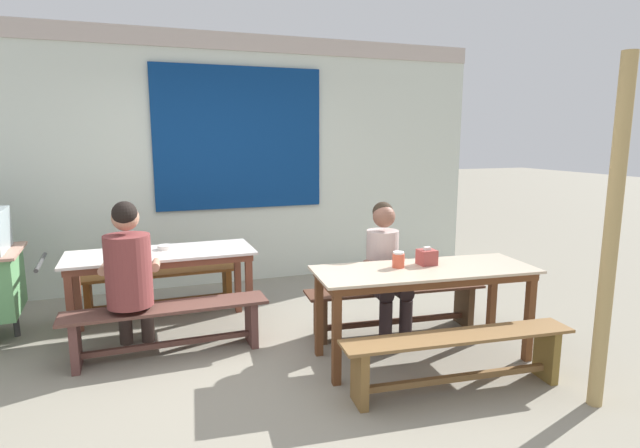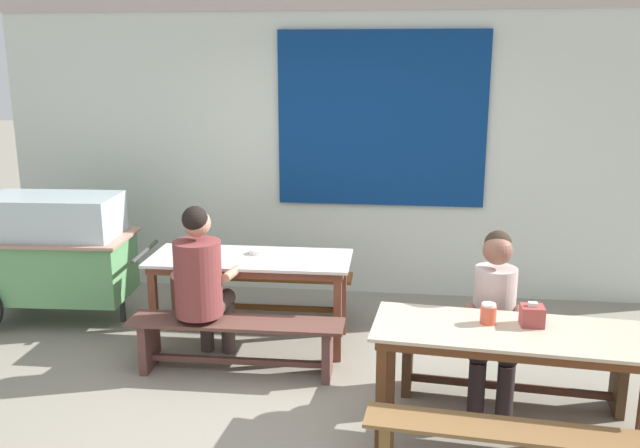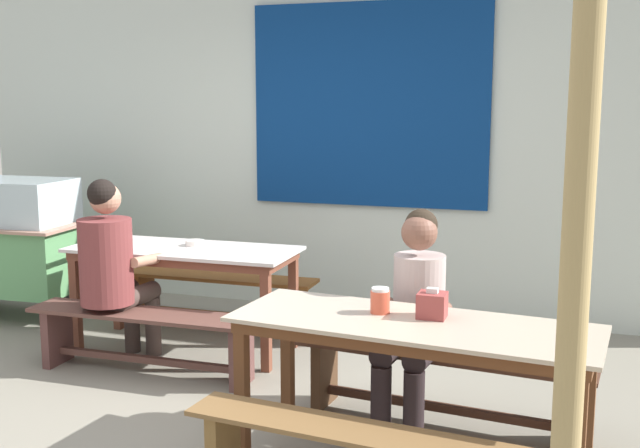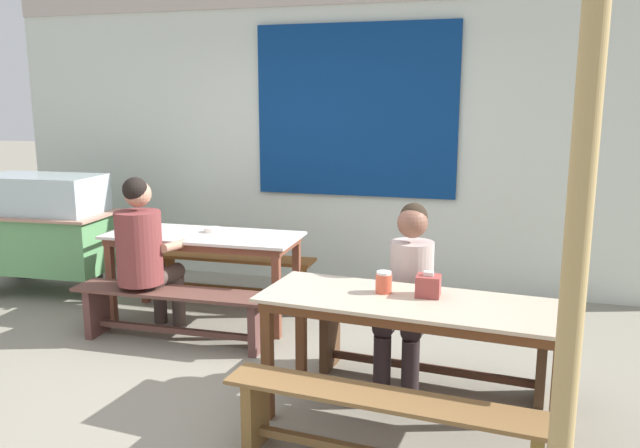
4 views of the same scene
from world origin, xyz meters
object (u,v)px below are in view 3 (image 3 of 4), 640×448
object	(u,v)px
bench_far_front	(145,332)
bench_near_back	(441,377)
condiment_jar	(380,301)
wooden_support_post	(573,310)
food_cart	(2,238)
soup_bowl	(195,243)
person_right_near_table	(414,309)
person_left_back_turned	(112,263)
tissue_box	(432,305)
dining_table_near	(412,337)
bench_far_back	(219,292)
dining_table_far	(184,258)

from	to	relation	value
bench_far_front	bench_near_back	bearing A→B (deg)	-4.89
condiment_jar	wooden_support_post	distance (m)	1.47
food_cart	soup_bowl	world-z (taller)	food_cart
bench_near_back	soup_bowl	world-z (taller)	soup_bowl
bench_far_front	person_right_near_table	size ratio (longest dim) A/B	1.34
person_left_back_turned	tissue_box	xyz separation A→B (m)	(2.27, -0.69, 0.09)
dining_table_near	bench_far_front	xyz separation A→B (m)	(-1.93, 0.73, -0.38)
dining_table_near	soup_bowl	bearing A→B (deg)	143.84
bench_far_back	soup_bowl	world-z (taller)	soup_bowl
dining_table_near	food_cart	size ratio (longest dim) A/B	1.07
dining_table_far	condiment_jar	distance (m)	2.13
bench_far_front	wooden_support_post	world-z (taller)	wooden_support_post
bench_near_back	condiment_jar	xyz separation A→B (m)	(-0.23, -0.47, 0.53)
soup_bowl	food_cart	bearing A→B (deg)	174.40
bench_near_back	person_left_back_turned	size ratio (longest dim) A/B	1.30
bench_far_front	food_cart	xyz separation A→B (m)	(-1.86, 0.84, 0.38)
bench_near_back	soup_bowl	distance (m)	2.17
food_cart	soup_bowl	size ratio (longest dim) A/B	12.05
dining_table_far	dining_table_near	xyz separation A→B (m)	(1.94, -1.29, 0.00)
food_cart	tissue_box	world-z (taller)	food_cart
person_left_back_turned	food_cart	bearing A→B (deg)	153.74
bench_near_back	food_cart	xyz separation A→B (m)	(-3.83, 1.01, 0.38)
food_cart	person_right_near_table	distance (m)	3.85
tissue_box	soup_bowl	world-z (taller)	tissue_box
dining_table_near	bench_far_front	size ratio (longest dim) A/B	1.11
dining_table_far	person_right_near_table	size ratio (longest dim) A/B	1.36
person_left_back_turned	soup_bowl	size ratio (longest dim) A/B	9.25
dining_table_far	bench_near_back	bearing A→B (deg)	-20.21
dining_table_far	wooden_support_post	distance (m)	3.55
bench_near_back	person_left_back_turned	xyz separation A→B (m)	(-2.25, 0.23, 0.44)
bench_near_back	person_right_near_table	distance (m)	0.42
dining_table_near	condiment_jar	world-z (taller)	condiment_jar
dining_table_near	tissue_box	xyz separation A→B (m)	(0.07, 0.09, 0.14)
bench_near_back	person_left_back_turned	world-z (taller)	person_left_back_turned
dining_table_near	wooden_support_post	xyz separation A→B (m)	(0.72, -1.02, 0.47)
tissue_box	wooden_support_post	xyz separation A→B (m)	(0.64, -1.11, 0.33)
bench_far_front	soup_bowl	distance (m)	0.82
bench_far_front	food_cart	size ratio (longest dim) A/B	0.96
person_right_near_table	tissue_box	world-z (taller)	person_right_near_table
food_cart	condiment_jar	world-z (taller)	food_cart
bench_far_front	bench_near_back	world-z (taller)	same
dining_table_far	bench_near_back	distance (m)	2.15
dining_table_far	person_right_near_table	distance (m)	2.01
wooden_support_post	condiment_jar	bearing A→B (deg)	129.16
dining_table_far	tissue_box	world-z (taller)	tissue_box
tissue_box	wooden_support_post	bearing A→B (deg)	-59.87
bench_far_back	tissue_box	size ratio (longest dim) A/B	10.88
food_cart	wooden_support_post	xyz separation A→B (m)	(4.50, -2.59, 0.48)
person_right_near_table	bench_near_back	bearing A→B (deg)	25.37
dining_table_far	bench_far_back	distance (m)	0.68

